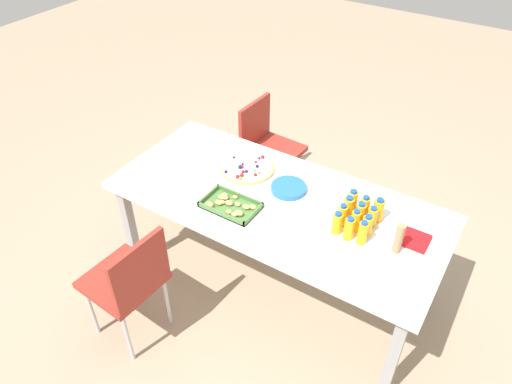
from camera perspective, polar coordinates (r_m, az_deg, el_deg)
ground_plane at (r=3.40m, az=2.12°, el=-10.64°), size 12.00×12.00×0.00m
party_table at (r=2.92m, az=2.44°, el=-1.87°), size 2.02×0.90×0.75m
chair_near_right at (r=3.83m, az=1.27°, el=5.82°), size 0.42×0.42×0.83m
chair_far_right at (r=2.85m, az=-14.76°, el=-9.99°), size 0.43×0.43×0.83m
juice_bottle_0 at (r=2.78m, az=14.31°, el=-2.08°), size 0.06×0.06×0.15m
juice_bottle_1 at (r=2.80m, az=12.79°, el=-1.66°), size 0.05×0.05×0.13m
juice_bottle_2 at (r=2.81m, az=11.34°, el=-1.02°), size 0.06×0.06×0.14m
juice_bottle_3 at (r=2.73m, az=13.60°, el=-2.92°), size 0.05×0.05×0.13m
juice_bottle_4 at (r=2.75m, az=12.27°, el=-2.45°), size 0.06×0.06×0.13m
juice_bottle_5 at (r=2.75m, az=10.87°, el=-1.85°), size 0.06×0.06×0.15m
juice_bottle_6 at (r=2.68m, az=13.03°, el=-3.88°), size 0.06×0.06×0.13m
juice_bottle_7 at (r=2.68m, az=11.71°, el=-3.36°), size 0.05×0.05×0.14m
juice_bottle_8 at (r=2.71m, az=10.19°, el=-2.72°), size 0.05×0.05×0.14m
juice_bottle_9 at (r=2.61m, az=12.53°, el=-4.76°), size 0.05×0.05×0.15m
juice_bottle_10 at (r=2.63m, az=10.98°, el=-4.30°), size 0.05×0.05×0.15m
juice_bottle_11 at (r=2.65m, az=9.59°, el=-3.66°), size 0.06×0.06×0.14m
fruit_pizza at (r=3.10m, az=-1.03°, el=2.89°), size 0.35×0.35×0.05m
snack_tray at (r=2.81m, az=-3.10°, el=-1.56°), size 0.33×0.21×0.04m
plate_stack at (r=2.93m, az=3.89°, el=0.47°), size 0.22×0.22×0.03m
napkin_stack at (r=2.74m, az=18.31°, el=-5.40°), size 0.15×0.15×0.02m
cardboard_tube at (r=2.60m, az=16.59°, el=-5.32°), size 0.04×0.04×0.18m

